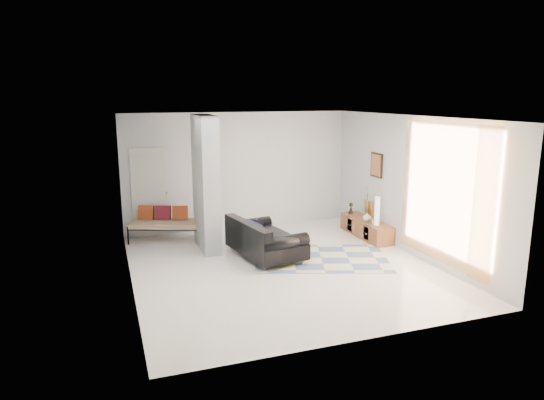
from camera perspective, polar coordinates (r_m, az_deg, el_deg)
name	(u,v)px	position (r m, az deg, el deg)	size (l,w,h in m)	color
floor	(282,267)	(9.28, 1.23, -7.84)	(6.00, 6.00, 0.00)	white
ceiling	(283,117)	(8.73, 1.32, 9.71)	(6.00, 6.00, 0.00)	white
wall_back	(239,171)	(11.71, -3.91, 3.43)	(6.00, 6.00, 0.00)	silver
wall_front	(366,239)	(6.26, 11.01, -4.52)	(6.00, 6.00, 0.00)	silver
wall_left	(127,205)	(8.36, -16.67, -0.61)	(6.00, 6.00, 0.00)	silver
wall_right	(410,185)	(10.18, 15.92, 1.66)	(6.00, 6.00, 0.00)	silver
partition_column	(206,183)	(10.11, -7.79, 1.95)	(0.35, 1.20, 2.80)	#9DA2A4
hallway_door	(151,192)	(11.37, -14.08, 0.88)	(0.85, 0.06, 2.04)	silver
curtain	(444,194)	(9.23, 19.62, 0.68)	(2.55, 2.55, 0.00)	gold
wall_art	(377,165)	(11.15, 12.21, 4.04)	(0.04, 0.45, 0.55)	#321E0D
media_console	(366,228)	(11.34, 11.01, -3.24)	(0.45, 1.69, 0.80)	brown
loveseat	(263,240)	(9.71, -1.09, -4.75)	(1.31, 1.88, 0.76)	silver
daybed	(167,222)	(11.07, -12.20, -2.52)	(1.80, 1.22, 0.77)	black
area_rug	(321,258)	(9.78, 5.79, -6.79)	(2.59, 1.73, 0.01)	beige
cylinder_lamp	(377,211)	(10.82, 12.25, -1.27)	(0.11, 0.11, 0.62)	white
bronze_figurine	(351,208)	(11.79, 9.26, -0.95)	(0.13, 0.13, 0.26)	black
vase	(367,217)	(11.16, 11.09, -1.93)	(0.19, 0.19, 0.20)	white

